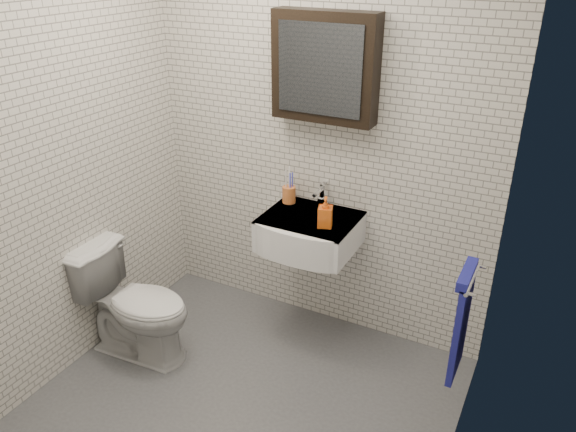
{
  "coord_description": "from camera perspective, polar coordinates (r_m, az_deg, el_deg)",
  "views": [
    {
      "loc": [
        1.31,
        -1.95,
        2.32
      ],
      "look_at": [
        0.07,
        0.45,
        1.0
      ],
      "focal_mm": 35.0,
      "sensor_mm": 36.0,
      "label": 1
    }
  ],
  "objects": [
    {
      "name": "ground",
      "position": [
        3.29,
        -4.91,
        -18.69
      ],
      "size": [
        2.2,
        2.0,
        0.01
      ],
      "primitive_type": "cube",
      "color": "#4B4E52",
      "rests_on": "ground"
    },
    {
      "name": "washbasin",
      "position": [
        3.35,
        1.96,
        -1.79
      ],
      "size": [
        0.55,
        0.5,
        0.2
      ],
      "color": "white",
      "rests_on": "room_shell"
    },
    {
      "name": "towel_rail",
      "position": [
        2.81,
        17.27,
        -9.92
      ],
      "size": [
        0.09,
        0.3,
        0.58
      ],
      "color": "silver",
      "rests_on": "room_shell"
    },
    {
      "name": "faucet",
      "position": [
        3.44,
        3.41,
        1.95
      ],
      "size": [
        0.06,
        0.2,
        0.15
      ],
      "color": "silver",
      "rests_on": "washbasin"
    },
    {
      "name": "soap_bottle",
      "position": [
        3.19,
        3.81,
        0.4
      ],
      "size": [
        0.1,
        0.1,
        0.18
      ],
      "primitive_type": "imported",
      "rotation": [
        0.0,
        0.0,
        0.33
      ],
      "color": "orange",
      "rests_on": "washbasin"
    },
    {
      "name": "mirror_cabinet",
      "position": [
        3.2,
        3.76,
        14.83
      ],
      "size": [
        0.6,
        0.15,
        0.6
      ],
      "color": "black",
      "rests_on": "room_shell"
    },
    {
      "name": "room_shell",
      "position": [
        2.49,
        -6.18,
        5.91
      ],
      "size": [
        2.22,
        2.02,
        2.51
      ],
      "color": "silver",
      "rests_on": "ground"
    },
    {
      "name": "toothbrush_cup",
      "position": [
        3.5,
        0.1,
        2.28
      ],
      "size": [
        0.11,
        0.11,
        0.23
      ],
      "rotation": [
        0.0,
        0.0,
        0.37
      ],
      "color": "#CF6E33",
      "rests_on": "washbasin"
    },
    {
      "name": "toilet",
      "position": [
        3.55,
        -15.24,
        -8.6
      ],
      "size": [
        0.72,
        0.44,
        0.71
      ],
      "primitive_type": "imported",
      "rotation": [
        0.0,
        0.0,
        1.63
      ],
      "color": "white",
      "rests_on": "ground"
    }
  ]
}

